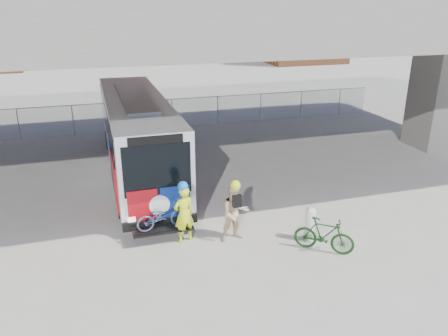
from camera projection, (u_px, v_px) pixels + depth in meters
name	position (u px, v px, depth m)	size (l,w,h in m)	color
ground	(206.00, 207.00, 16.98)	(160.00, 160.00, 0.00)	#9E9991
bus	(137.00, 129.00, 19.71)	(2.67, 12.96, 3.69)	silver
overpass	(179.00, 26.00, 18.25)	(40.00, 16.00, 7.95)	#605E59
chainlink_fence	(156.00, 106.00, 27.21)	(30.00, 0.06, 30.00)	gray
brick_buildings	(122.00, 20.00, 58.55)	(54.00, 22.00, 12.00)	brown
bollard	(310.00, 223.00, 14.41)	(0.31, 0.31, 1.20)	silver
cyclist_hivis	(184.00, 213.00, 14.23)	(0.81, 0.65, 2.14)	#CFE418
cyclist_tan	(235.00, 212.00, 14.33)	(0.97, 0.77, 2.13)	tan
bike_parked	(324.00, 235.00, 13.78)	(0.54, 1.91, 1.15)	#123A12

